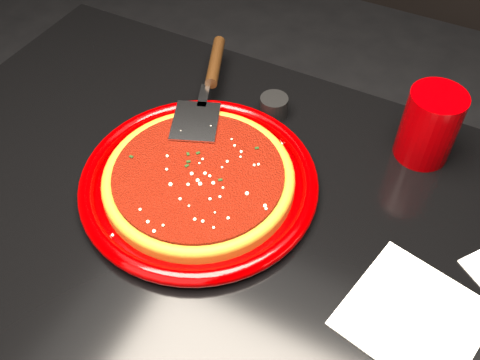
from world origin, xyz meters
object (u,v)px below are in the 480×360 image
object	(u,v)px
table	(227,327)
pizza_server	(207,87)
cup	(429,126)
ramekin	(274,106)
plate	(199,182)

from	to	relation	value
table	pizza_server	world-z (taller)	pizza_server
table	cup	world-z (taller)	cup
ramekin	table	bearing A→B (deg)	-82.38
table	ramekin	size ratio (longest dim) A/B	23.15
table	plate	distance (m)	0.40
plate	ramekin	size ratio (longest dim) A/B	7.55
plate	cup	xyz separation A→B (m)	(0.30, 0.25, 0.05)
plate	ramekin	distance (m)	0.22
table	ramekin	bearing A→B (deg)	97.62
table	ramekin	xyz separation A→B (m)	(-0.03, 0.26, 0.39)
pizza_server	ramekin	size ratio (longest dim) A/B	6.48
ramekin	cup	bearing A→B (deg)	6.12
plate	cup	distance (m)	0.39
pizza_server	table	bearing A→B (deg)	-77.92
pizza_server	ramekin	distance (m)	0.13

